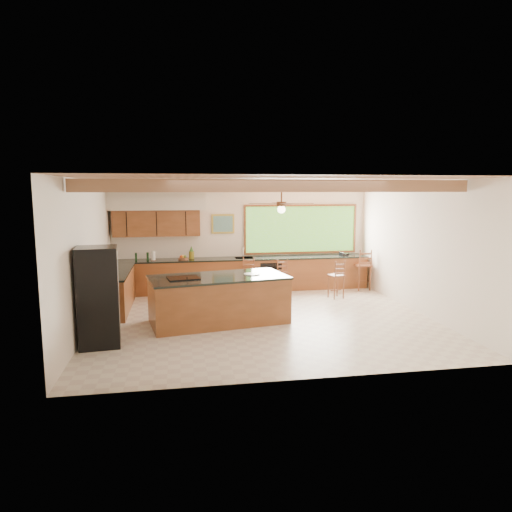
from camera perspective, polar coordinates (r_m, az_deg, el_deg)
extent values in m
plane|color=beige|center=(10.04, 0.92, -7.87)|extent=(7.20, 7.20, 0.00)
cube|color=silver|center=(12.91, -1.72, 2.53)|extent=(7.20, 0.04, 3.00)
cube|color=silver|center=(6.60, 6.15, -3.04)|extent=(7.20, 0.04, 3.00)
cube|color=silver|center=(9.74, -20.37, 0.13)|extent=(0.04, 6.50, 3.00)
cube|color=silver|center=(10.97, 19.75, 1.03)|extent=(0.04, 6.50, 3.00)
cube|color=#A36F51|center=(9.64, 0.96, 9.51)|extent=(7.20, 6.50, 0.04)
cube|color=#916648|center=(8.08, 3.08, 8.76)|extent=(7.10, 0.15, 0.22)
cube|color=#916648|center=(10.13, 0.43, 8.66)|extent=(7.10, 0.15, 0.22)
cube|color=#916648|center=(11.91, -1.11, 8.60)|extent=(7.10, 0.15, 0.22)
cube|color=brown|center=(12.58, -12.29, 4.02)|extent=(2.30, 0.35, 0.70)
cube|color=beige|center=(12.48, -12.39, 6.74)|extent=(2.60, 0.50, 0.48)
cylinder|color=#FFEABF|center=(12.54, -15.57, 5.59)|extent=(0.10, 0.10, 0.01)
cylinder|color=#FFEABF|center=(12.48, -9.13, 5.77)|extent=(0.10, 0.10, 0.01)
cube|color=#75A73B|center=(13.21, 5.62, 3.36)|extent=(3.20, 0.04, 1.30)
cube|color=#A48932|center=(12.79, -4.16, 4.03)|extent=(0.64, 0.03, 0.54)
cube|color=#447A66|center=(12.77, -4.15, 4.02)|extent=(0.54, 0.01, 0.44)
cube|color=brown|center=(12.73, -1.49, -2.37)|extent=(7.00, 0.65, 0.88)
cube|color=black|center=(12.66, -1.50, -0.33)|extent=(7.04, 0.69, 0.04)
cube|color=brown|center=(11.18, -17.12, -4.24)|extent=(0.65, 2.35, 0.88)
cube|color=black|center=(11.09, -17.22, -1.92)|extent=(0.69, 2.39, 0.04)
cube|color=black|center=(12.53, 1.90, -2.64)|extent=(0.60, 0.02, 0.78)
cube|color=silver|center=(12.65, -1.50, -0.31)|extent=(0.50, 0.38, 0.03)
cylinder|color=silver|center=(12.83, -1.63, 0.55)|extent=(0.03, 0.03, 0.30)
cylinder|color=silver|center=(12.71, -1.57, 1.08)|extent=(0.03, 0.20, 0.03)
cylinder|color=white|center=(12.46, -12.72, 0.02)|extent=(0.10, 0.10, 0.25)
cylinder|color=#183C19|center=(12.61, -14.77, -0.07)|extent=(0.06, 0.06, 0.20)
cylinder|color=#183C19|center=(12.56, -13.39, -0.04)|extent=(0.06, 0.06, 0.21)
cube|color=black|center=(13.30, 10.94, 0.25)|extent=(0.27, 0.24, 0.10)
cube|color=brown|center=(9.73, -4.69, -5.53)|extent=(2.98, 1.76, 0.95)
cube|color=black|center=(9.62, -4.72, -2.66)|extent=(3.03, 1.81, 0.04)
cube|color=black|center=(9.46, -9.07, -2.73)|extent=(0.70, 0.60, 0.02)
cylinder|color=white|center=(9.79, -0.53, -2.26)|extent=(0.34, 0.34, 0.02)
cube|color=black|center=(8.64, -19.10, -4.83)|extent=(0.77, 0.75, 1.80)
cube|color=silver|center=(8.59, -16.79, -4.81)|extent=(0.02, 0.05, 1.65)
cube|color=brown|center=(12.27, -0.72, -1.92)|extent=(0.48, 0.48, 0.04)
cylinder|color=brown|center=(12.17, -1.29, -3.55)|extent=(0.03, 0.03, 0.60)
cylinder|color=brown|center=(12.21, 0.06, -3.50)|extent=(0.03, 0.03, 0.60)
cylinder|color=brown|center=(12.45, -1.49, -3.28)|extent=(0.03, 0.03, 0.60)
cylinder|color=brown|center=(12.49, -0.16, -3.23)|extent=(0.03, 0.03, 0.60)
cube|color=brown|center=(12.43, 3.14, -2.02)|extent=(0.35, 0.35, 0.04)
cylinder|color=brown|center=(12.33, 2.66, -3.50)|extent=(0.03, 0.03, 0.55)
cylinder|color=brown|center=(12.39, 3.87, -3.45)|extent=(0.03, 0.03, 0.55)
cylinder|color=brown|center=(12.59, 2.40, -3.26)|extent=(0.03, 0.03, 0.55)
cylinder|color=brown|center=(12.65, 3.59, -3.21)|extent=(0.03, 0.03, 0.55)
cube|color=brown|center=(12.00, 9.99, -2.39)|extent=(0.43, 0.43, 0.04)
cylinder|color=brown|center=(11.88, 9.55, -4.00)|extent=(0.03, 0.03, 0.58)
cylinder|color=brown|center=(11.98, 10.81, -3.94)|extent=(0.03, 0.03, 0.58)
cylinder|color=brown|center=(12.14, 9.11, -3.73)|extent=(0.03, 0.03, 0.58)
cylinder|color=brown|center=(12.23, 10.36, -3.67)|extent=(0.03, 0.03, 0.58)
cube|color=brown|center=(13.13, 13.21, -1.13)|extent=(0.42, 0.42, 0.04)
cylinder|color=brown|center=(12.98, 12.77, -2.83)|extent=(0.04, 0.04, 0.68)
cylinder|color=brown|center=(13.11, 14.09, -2.77)|extent=(0.04, 0.04, 0.68)
cylinder|color=brown|center=(13.28, 12.23, -2.57)|extent=(0.04, 0.04, 0.68)
cylinder|color=brown|center=(13.40, 13.53, -2.51)|extent=(0.04, 0.04, 0.68)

